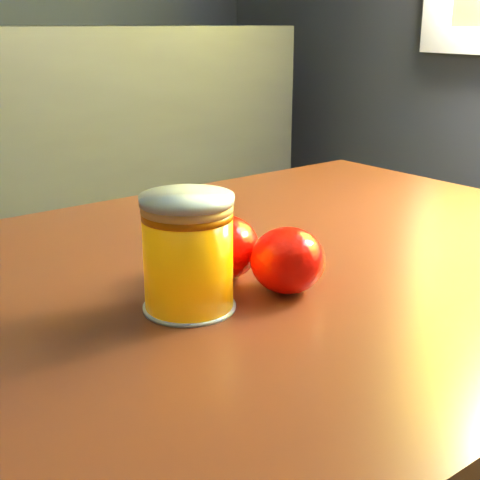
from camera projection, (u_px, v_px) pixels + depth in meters
table at (257, 342)px, 0.70m from camera, size 0.98×0.74×0.68m
juice_glass at (188, 254)px, 0.55m from camera, size 0.08×0.08×0.10m
orange_front at (288, 260)px, 0.59m from camera, size 0.08×0.08×0.06m
orange_back at (223, 247)px, 0.62m from camera, size 0.09×0.09×0.06m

